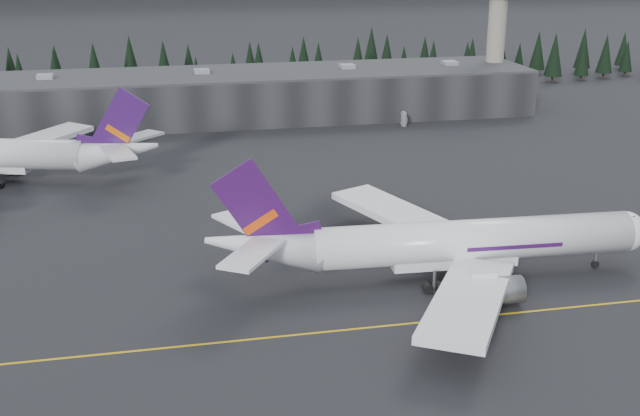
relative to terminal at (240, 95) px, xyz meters
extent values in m
plane|color=black|center=(0.00, -125.00, -6.30)|extent=(1400.00, 1400.00, 0.00)
cube|color=gold|center=(0.00, -127.00, -6.29)|extent=(400.00, 0.40, 0.02)
cube|color=black|center=(0.00, 0.00, -0.30)|extent=(160.00, 30.00, 12.00)
cube|color=#333335|center=(0.00, 0.00, 6.00)|extent=(160.00, 30.00, 0.60)
cylinder|color=gray|center=(75.00, 3.00, 9.70)|extent=(5.20, 5.20, 32.00)
cube|color=black|center=(0.00, 37.00, 1.20)|extent=(360.00, 20.00, 15.00)
cylinder|color=white|center=(20.96, -114.19, -0.67)|extent=(47.34, 8.64, 6.14)
sphere|color=white|center=(44.47, -115.45, -0.67)|extent=(6.14, 6.14, 6.14)
cone|color=white|center=(-9.70, -112.55, 0.25)|extent=(17.50, 7.05, 8.89)
cube|color=white|center=(15.68, -98.02, -2.31)|extent=(19.52, 29.45, 2.62)
cylinder|color=gray|center=(21.51, -103.97, -4.05)|extent=(6.85, 4.24, 3.89)
cube|color=white|center=(13.98, -129.70, -2.31)|extent=(21.81, 28.79, 2.62)
cylinder|color=gray|center=(20.42, -124.41, -4.05)|extent=(6.85, 4.24, 3.89)
cube|color=#350F4A|center=(-10.21, -112.53, 5.47)|extent=(12.97, 1.20, 15.24)
cube|color=#DC430C|center=(-10.00, -112.54, 3.93)|extent=(5.01, 0.84, 3.75)
cube|color=white|center=(-11.41, -106.31, 1.68)|extent=(9.21, 12.12, 0.51)
cube|color=white|center=(-12.07, -118.58, 1.68)|extent=(10.00, 11.95, 0.51)
cylinder|color=black|center=(40.38, -115.23, -4.76)|extent=(0.51, 0.51, 3.07)
cylinder|color=black|center=(14.06, -109.21, -4.76)|extent=(0.51, 0.51, 3.07)
cylinder|color=black|center=(13.56, -118.41, -4.76)|extent=(0.51, 0.51, 3.07)
cone|color=silver|center=(-30.81, -55.71, 0.35)|extent=(18.49, 10.79, 9.02)
cube|color=silver|center=(-50.36, -33.38, -2.25)|extent=(26.19, 26.72, 2.66)
cube|color=#30104D|center=(-30.31, -55.86, 5.65)|extent=(12.79, 4.12, 15.47)
cube|color=#C6560B|center=(-30.51, -55.80, 4.09)|extent=(5.03, 1.95, 3.81)
cube|color=silver|center=(-30.53, -62.28, 1.80)|extent=(7.31, 12.22, 0.52)
cube|color=silver|center=(-27.10, -50.29, 1.80)|extent=(11.46, 11.30, 0.52)
cylinder|color=black|center=(-52.50, -44.65, -4.74)|extent=(0.52, 0.52, 3.12)
imported|color=silver|center=(-31.12, -28.75, -5.55)|extent=(3.12, 5.68, 1.51)
imported|color=silver|center=(40.70, -19.66, -5.58)|extent=(4.55, 3.13, 1.44)
camera|label=1|loc=(-23.57, -215.87, 41.51)|focal=45.00mm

